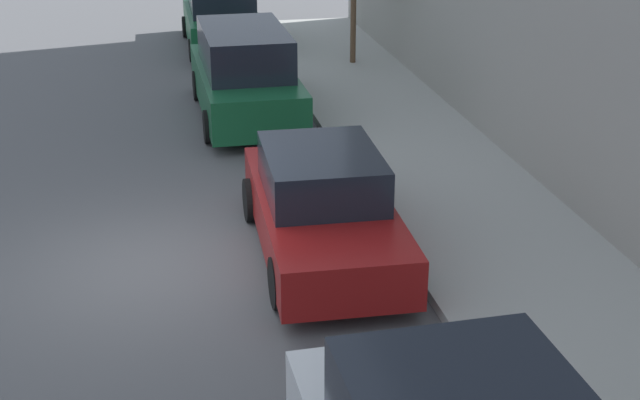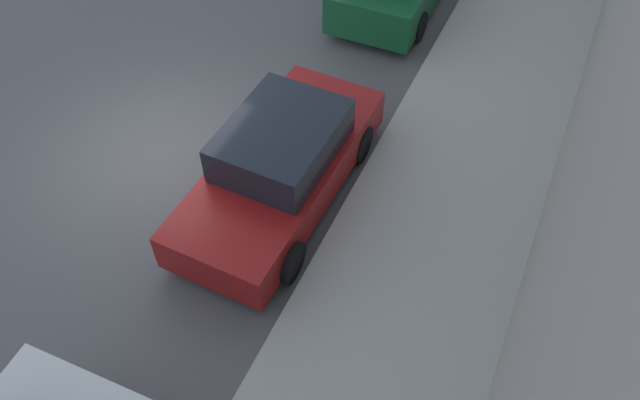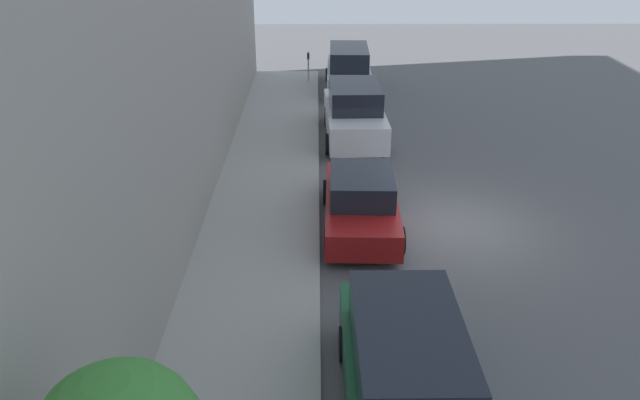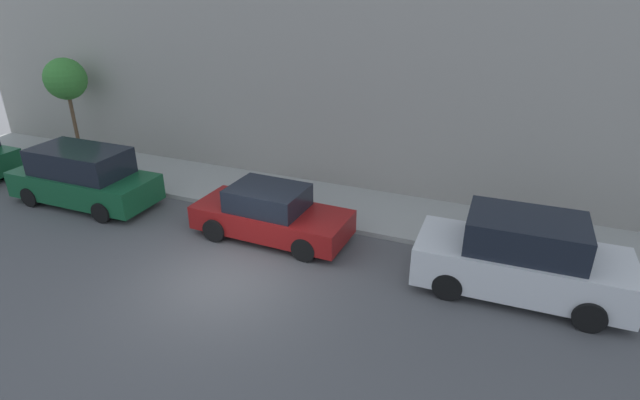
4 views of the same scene
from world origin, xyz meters
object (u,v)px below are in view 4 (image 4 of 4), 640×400
parked_minivan_fourth (83,177)px  parked_suv_second (521,258)px  parked_sedan_third (271,214)px  street_tree (65,79)px

parked_minivan_fourth → parked_suv_second: bearing=-89.6°
parked_suv_second → parked_sedan_third: 6.71m
parked_minivan_fourth → street_tree: (3.19, 3.62, 2.34)m
street_tree → parked_minivan_fourth: bearing=-131.4°
parked_sedan_third → parked_minivan_fourth: bearing=92.4°
parked_sedan_third → parked_minivan_fourth: 6.75m
parked_suv_second → parked_minivan_fourth: parked_suv_second is taller
parked_minivan_fourth → parked_sedan_third: bearing=-87.6°
parked_suv_second → parked_sedan_third: (0.20, 6.71, -0.21)m
parked_suv_second → parked_minivan_fourth: (-0.09, 13.45, -0.01)m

